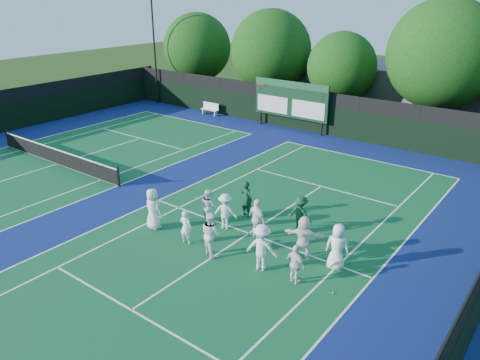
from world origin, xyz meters
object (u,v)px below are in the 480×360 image
Objects in this scene: tennis_net at (57,156)px; coach_left at (247,199)px; scoreboard at (291,100)px; bench at (210,108)px.

tennis_net is 12.97m from coach_left.
scoreboard is 16.26m from tennis_net.
tennis_net is at bearing -88.14° from bench.
coach_left is at bearing -44.36° from bench.
coach_left is (13.37, -13.08, 0.30)m from bench.
scoreboard is 3.58× the size of coach_left.
scoreboard reaches higher than coach_left.
scoreboard is 3.80× the size of bench.
bench is (-7.45, -0.21, -1.66)m from scoreboard.
coach_left reaches higher than tennis_net.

